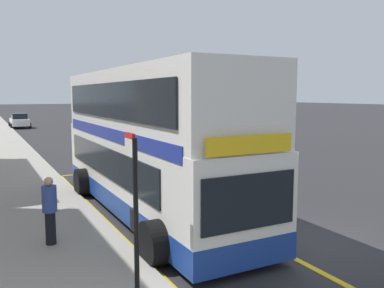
{
  "coord_description": "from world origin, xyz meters",
  "views": [
    {
      "loc": [
        -6.99,
        -7.46,
        3.66
      ],
      "look_at": [
        -1.0,
        3.95,
        2.09
      ],
      "focal_mm": 37.81,
      "sensor_mm": 36.0,
      "label": 1
    }
  ],
  "objects_px": {
    "parked_car_maroon_far": "(157,133)",
    "pedestrian_further_back": "(50,208)",
    "double_decker_bus": "(147,147)",
    "bus_stop_sign": "(134,201)",
    "parked_car_white_across": "(19,121)",
    "parked_car_silver_ahead": "(103,127)"
  },
  "relations": [
    {
      "from": "parked_car_maroon_far",
      "to": "pedestrian_further_back",
      "type": "xyz_separation_m",
      "value": [
        -10.5,
        -18.56,
        0.22
      ]
    },
    {
      "from": "parked_car_silver_ahead",
      "to": "pedestrian_further_back",
      "type": "xyz_separation_m",
      "value": [
        -8.33,
        -25.59,
        0.22
      ]
    },
    {
      "from": "double_decker_bus",
      "to": "bus_stop_sign",
      "type": "distance_m",
      "value": 5.49
    },
    {
      "from": "parked_car_white_across",
      "to": "double_decker_bus",
      "type": "bearing_deg",
      "value": 92.1
    },
    {
      "from": "parked_car_maroon_far",
      "to": "pedestrian_further_back",
      "type": "height_order",
      "value": "pedestrian_further_back"
    },
    {
      "from": "parked_car_silver_ahead",
      "to": "parked_car_maroon_far",
      "type": "bearing_deg",
      "value": -72.25
    },
    {
      "from": "double_decker_bus",
      "to": "parked_car_white_across",
      "type": "height_order",
      "value": "double_decker_bus"
    },
    {
      "from": "parked_car_white_across",
      "to": "parked_car_silver_ahead",
      "type": "relative_size",
      "value": 1.0
    },
    {
      "from": "bus_stop_sign",
      "to": "double_decker_bus",
      "type": "bearing_deg",
      "value": 66.22
    },
    {
      "from": "bus_stop_sign",
      "to": "parked_car_silver_ahead",
      "type": "xyz_separation_m",
      "value": [
        7.34,
        28.71,
        -1.0
      ]
    },
    {
      "from": "parked_car_white_across",
      "to": "pedestrian_further_back",
      "type": "bearing_deg",
      "value": 87.32
    },
    {
      "from": "double_decker_bus",
      "to": "parked_car_maroon_far",
      "type": "relative_size",
      "value": 2.58
    },
    {
      "from": "double_decker_bus",
      "to": "parked_car_silver_ahead",
      "type": "bearing_deg",
      "value": 77.78
    },
    {
      "from": "double_decker_bus",
      "to": "pedestrian_further_back",
      "type": "height_order",
      "value": "double_decker_bus"
    },
    {
      "from": "bus_stop_sign",
      "to": "parked_car_silver_ahead",
      "type": "height_order",
      "value": "bus_stop_sign"
    },
    {
      "from": "double_decker_bus",
      "to": "pedestrian_further_back",
      "type": "bearing_deg",
      "value": -149.38
    },
    {
      "from": "double_decker_bus",
      "to": "bus_stop_sign",
      "type": "relative_size",
      "value": 3.79
    },
    {
      "from": "parked_car_maroon_far",
      "to": "pedestrian_further_back",
      "type": "relative_size",
      "value": 2.59
    },
    {
      "from": "bus_stop_sign",
      "to": "parked_car_white_across",
      "type": "bearing_deg",
      "value": 87.89
    },
    {
      "from": "double_decker_bus",
      "to": "parked_car_maroon_far",
      "type": "height_order",
      "value": "double_decker_bus"
    },
    {
      "from": "double_decker_bus",
      "to": "parked_car_silver_ahead",
      "type": "relative_size",
      "value": 2.58
    },
    {
      "from": "bus_stop_sign",
      "to": "pedestrian_further_back",
      "type": "bearing_deg",
      "value": 107.62
    }
  ]
}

